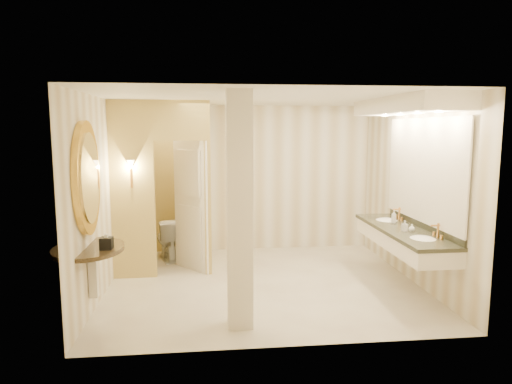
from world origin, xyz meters
TOP-DOWN VIEW (x-y plane):
  - floor at (0.00, 0.00)m, footprint 4.50×4.50m
  - ceiling at (0.00, 0.00)m, footprint 4.50×4.50m
  - wall_back at (0.00, 2.00)m, footprint 4.50×0.02m
  - wall_front at (0.00, -2.00)m, footprint 4.50×0.02m
  - wall_left at (-2.25, 0.00)m, footprint 0.02×4.00m
  - wall_right at (2.25, 0.00)m, footprint 0.02×4.00m
  - toilet_closet at (-1.14, 0.96)m, footprint 1.50×1.55m
  - wall_sconce at (-1.93, 0.43)m, footprint 0.14×0.14m
  - vanity at (1.98, -0.40)m, footprint 0.75×2.41m
  - console_shelf at (-2.21, -0.98)m, footprint 1.03×1.03m
  - pillar at (-0.45, -1.42)m, footprint 0.28×0.28m
  - tissue_box at (-1.99, -1.10)m, footprint 0.14×0.14m
  - toilet at (-1.49, 1.41)m, footprint 0.60×0.82m
  - soap_bottle_a at (1.89, -0.57)m, footprint 0.07×0.07m
  - soap_bottle_b at (1.98, -0.61)m, footprint 0.11×0.11m
  - soap_bottle_c at (1.96, -0.04)m, footprint 0.08×0.08m

SIDE VIEW (x-z plane):
  - floor at x=0.00m, z-range 0.00..0.00m
  - toilet at x=-1.49m, z-range 0.00..0.75m
  - soap_bottle_b at x=1.98m, z-range 0.88..0.98m
  - tissue_box at x=-1.99m, z-range 0.88..1.01m
  - soap_bottle_a at x=1.89m, z-range 0.88..1.02m
  - soap_bottle_c at x=1.96m, z-range 0.88..1.07m
  - console_shelf at x=-2.21m, z-range 0.36..2.33m
  - wall_back at x=0.00m, z-range 0.00..2.70m
  - wall_front at x=0.00m, z-range 0.00..2.70m
  - wall_left at x=-2.25m, z-range 0.00..2.70m
  - wall_right at x=2.25m, z-range 0.00..2.70m
  - pillar at x=-0.45m, z-range 0.00..2.70m
  - toilet_closet at x=-1.14m, z-range 0.04..2.74m
  - vanity at x=1.98m, z-range 0.58..2.67m
  - wall_sconce at x=-1.93m, z-range 1.52..1.94m
  - ceiling at x=0.00m, z-range 2.70..2.70m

